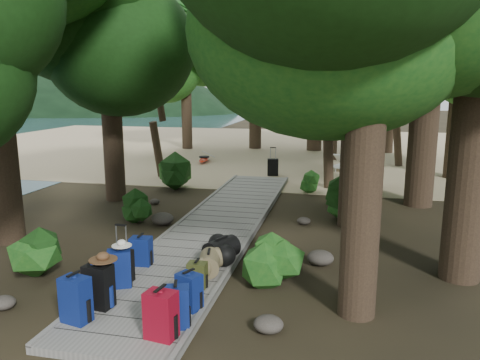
% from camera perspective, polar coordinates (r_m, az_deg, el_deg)
% --- Properties ---
extents(ground, '(120.00, 120.00, 0.00)m').
position_cam_1_polar(ground, '(10.78, -3.91, -7.22)').
color(ground, '#322919').
rests_on(ground, ground).
extents(sand_beach, '(40.00, 22.00, 0.02)m').
position_cam_1_polar(sand_beach, '(26.17, 6.04, 3.86)').
color(sand_beach, tan).
rests_on(sand_beach, ground).
extents(distant_hill, '(32.00, 16.00, 12.00)m').
position_cam_1_polar(distant_hill, '(72.06, -24.27, 7.73)').
color(distant_hill, black).
rests_on(distant_hill, ground).
extents(boardwalk, '(2.00, 12.00, 0.12)m').
position_cam_1_polar(boardwalk, '(11.67, -2.52, -5.41)').
color(boardwalk, gray).
rests_on(boardwalk, ground).
extents(backpack_left_a, '(0.45, 0.36, 0.74)m').
position_cam_1_polar(backpack_left_a, '(7.24, -19.42, -13.32)').
color(backpack_left_a, navy).
rests_on(backpack_left_a, boardwalk).
extents(backpack_left_b, '(0.44, 0.34, 0.75)m').
position_cam_1_polar(backpack_left_b, '(7.57, -16.86, -12.02)').
color(backpack_left_b, black).
rests_on(backpack_left_b, boardwalk).
extents(backpack_left_c, '(0.46, 0.41, 0.71)m').
position_cam_1_polar(backpack_left_c, '(8.21, -14.50, -10.16)').
color(backpack_left_c, navy).
rests_on(backpack_left_c, boardwalk).
extents(backpack_left_d, '(0.41, 0.31, 0.59)m').
position_cam_1_polar(backpack_left_d, '(9.08, -11.97, -8.29)').
color(backpack_left_d, navy).
rests_on(backpack_left_d, boardwalk).
extents(backpack_right_a, '(0.44, 0.35, 0.72)m').
position_cam_1_polar(backpack_right_a, '(6.55, -9.61, -15.64)').
color(backpack_right_a, maroon).
rests_on(backpack_right_a, boardwalk).
extents(backpack_right_b, '(0.43, 0.36, 0.66)m').
position_cam_1_polar(backpack_right_b, '(6.79, -7.79, -14.83)').
color(backpack_right_b, navy).
rests_on(backpack_right_b, boardwalk).
extents(backpack_right_c, '(0.43, 0.38, 0.62)m').
position_cam_1_polar(backpack_right_c, '(7.28, -6.22, -13.12)').
color(backpack_right_c, navy).
rests_on(backpack_right_c, boardwalk).
extents(backpack_right_d, '(0.32, 0.23, 0.48)m').
position_cam_1_polar(backpack_right_d, '(8.00, -5.23, -11.29)').
color(backpack_right_d, '#40441D').
rests_on(backpack_right_d, boardwalk).
extents(duffel_right_khaki, '(0.51, 0.66, 0.39)m').
position_cam_1_polar(duffel_right_khaki, '(8.55, -3.78, -10.03)').
color(duffel_right_khaki, '#786548').
rests_on(duffel_right_khaki, boardwalk).
extents(duffel_right_black, '(0.68, 0.80, 0.43)m').
position_cam_1_polar(duffel_right_black, '(9.15, -2.27, -8.44)').
color(duffel_right_black, black).
rests_on(duffel_right_black, boardwalk).
extents(suitcase_on_boardwalk, '(0.39, 0.26, 0.56)m').
position_cam_1_polar(suitcase_on_boardwalk, '(8.46, -14.10, -10.01)').
color(suitcase_on_boardwalk, black).
rests_on(suitcase_on_boardwalk, boardwalk).
extents(lone_suitcase_on_sand, '(0.45, 0.30, 0.65)m').
position_cam_1_polar(lone_suitcase_on_sand, '(18.09, 4.02, 1.56)').
color(lone_suitcase_on_sand, black).
rests_on(lone_suitcase_on_sand, sand_beach).
extents(hat_brown, '(0.43, 0.43, 0.13)m').
position_cam_1_polar(hat_brown, '(7.42, -16.37, -8.85)').
color(hat_brown, '#51351E').
rests_on(hat_brown, backpack_left_b).
extents(hat_white, '(0.33, 0.33, 0.11)m').
position_cam_1_polar(hat_white, '(8.08, -14.24, -7.41)').
color(hat_white, silver).
rests_on(hat_white, backpack_left_c).
extents(kayak, '(1.18, 3.46, 0.34)m').
position_cam_1_polar(kayak, '(21.35, -4.38, 2.66)').
color(kayak, '#B4220F').
rests_on(kayak, sand_beach).
extents(sun_lounger, '(1.26, 1.87, 0.58)m').
position_cam_1_polar(sun_lounger, '(19.68, 12.30, 2.03)').
color(sun_lounger, silver).
rests_on(sun_lounger, sand_beach).
extents(tree_right_a, '(4.86, 4.86, 8.10)m').
position_cam_1_polar(tree_right_a, '(6.89, 15.62, 16.07)').
color(tree_right_a, black).
rests_on(tree_right_a, ground).
extents(tree_right_c, '(5.52, 5.52, 9.55)m').
position_cam_1_polar(tree_right_c, '(11.67, 14.48, 17.64)').
color(tree_right_c, black).
rests_on(tree_right_c, ground).
extents(tree_right_e, '(4.73, 4.73, 8.52)m').
position_cam_1_polar(tree_right_e, '(16.56, 16.28, 13.84)').
color(tree_right_e, black).
rests_on(tree_right_e, ground).
extents(tree_right_f, '(4.99, 4.99, 8.91)m').
position_cam_1_polar(tree_right_f, '(19.13, 25.46, 13.41)').
color(tree_right_f, black).
rests_on(tree_right_f, ground).
extents(tree_left_c, '(4.95, 4.95, 8.60)m').
position_cam_1_polar(tree_left_c, '(14.53, -15.74, 14.43)').
color(tree_left_c, black).
rests_on(tree_left_c, ground).
extents(tree_back_a, '(5.49, 5.49, 9.50)m').
position_cam_1_polar(tree_back_a, '(25.86, 1.92, 14.35)').
color(tree_back_a, black).
rests_on(tree_back_a, ground).
extents(tree_back_b, '(6.30, 6.30, 11.25)m').
position_cam_1_polar(tree_back_b, '(25.39, 9.40, 16.24)').
color(tree_back_b, black).
rests_on(tree_back_b, ground).
extents(tree_back_c, '(4.44, 4.44, 7.98)m').
position_cam_1_polar(tree_back_c, '(25.32, 18.01, 12.16)').
color(tree_back_c, black).
rests_on(tree_back_c, ground).
extents(tree_back_d, '(4.82, 4.82, 8.04)m').
position_cam_1_polar(tree_back_d, '(25.91, -6.62, 12.66)').
color(tree_back_d, black).
rests_on(tree_back_d, ground).
extents(palm_right_a, '(4.63, 4.63, 7.89)m').
position_cam_1_polar(palm_right_a, '(16.17, 11.84, 12.99)').
color(palm_right_a, '#134112').
rests_on(palm_right_a, ground).
extents(palm_right_b, '(4.35, 4.35, 8.41)m').
position_cam_1_polar(palm_right_b, '(21.44, 19.38, 12.87)').
color(palm_right_b, '#134112').
rests_on(palm_right_b, ground).
extents(palm_right_c, '(4.49, 4.49, 7.14)m').
position_cam_1_polar(palm_right_c, '(22.35, 12.30, 11.53)').
color(palm_right_c, '#134112').
rests_on(palm_right_c, ground).
extents(palm_left_a, '(4.02, 4.02, 6.40)m').
position_cam_1_polar(palm_left_a, '(17.90, -10.61, 10.49)').
color(palm_left_a, '#134112').
rests_on(palm_left_a, ground).
extents(rock_left_a, '(0.38, 0.34, 0.21)m').
position_cam_1_polar(rock_left_a, '(8.43, -26.88, -13.20)').
color(rock_left_a, '#4C473F').
rests_on(rock_left_a, ground).
extents(rock_left_b, '(0.33, 0.30, 0.18)m').
position_cam_1_polar(rock_left_b, '(9.96, -24.92, -9.33)').
color(rock_left_b, '#4C473F').
rests_on(rock_left_b, ground).
extents(rock_left_c, '(0.56, 0.51, 0.31)m').
position_cam_1_polar(rock_left_c, '(11.96, -9.42, -4.67)').
color(rock_left_c, '#4C473F').
rests_on(rock_left_c, ground).
extents(rock_left_d, '(0.29, 0.26, 0.16)m').
position_cam_1_polar(rock_left_d, '(14.05, -10.34, -2.59)').
color(rock_left_d, '#4C473F').
rests_on(rock_left_d, ground).
extents(rock_right_a, '(0.43, 0.39, 0.24)m').
position_cam_1_polar(rock_right_a, '(6.96, 3.49, -17.14)').
color(rock_right_a, '#4C473F').
rests_on(rock_right_a, ground).
extents(rock_right_b, '(0.52, 0.47, 0.29)m').
position_cam_1_polar(rock_right_b, '(9.38, 9.77, -9.32)').
color(rock_right_b, '#4C473F').
rests_on(rock_right_b, ground).
extents(rock_right_c, '(0.34, 0.31, 0.19)m').
position_cam_1_polar(rock_right_c, '(11.94, 7.80, -4.96)').
color(rock_right_c, '#4C473F').
rests_on(rock_right_c, ground).
extents(rock_right_d, '(0.51, 0.46, 0.28)m').
position_cam_1_polar(rock_right_d, '(13.77, 12.75, -2.72)').
color(rock_right_d, '#4C473F').
rests_on(rock_right_d, ground).
extents(shrub_left_a, '(1.05, 1.05, 0.94)m').
position_cam_1_polar(shrub_left_a, '(9.33, -23.62, -8.14)').
color(shrub_left_a, '#164C17').
rests_on(shrub_left_a, ground).
extents(shrub_left_b, '(0.80, 0.80, 0.72)m').
position_cam_1_polar(shrub_left_b, '(12.14, -12.23, -3.53)').
color(shrub_left_b, '#164C17').
rests_on(shrub_left_b, ground).
extents(shrub_left_c, '(1.30, 1.30, 1.17)m').
position_cam_1_polar(shrub_left_c, '(15.83, -7.67, 0.95)').
color(shrub_left_c, '#164C17').
rests_on(shrub_left_c, ground).
extents(shrub_right_a, '(0.94, 0.94, 0.85)m').
position_cam_1_polar(shrub_right_a, '(8.38, 4.09, -9.73)').
color(shrub_right_a, '#164C17').
rests_on(shrub_right_a, ground).
extents(shrub_right_b, '(1.39, 1.39, 1.25)m').
position_cam_1_polar(shrub_right_b, '(12.59, 12.47, -1.77)').
color(shrub_right_b, '#164C17').
rests_on(shrub_right_b, ground).
extents(shrub_right_c, '(0.76, 0.76, 0.69)m').
position_cam_1_polar(shrub_right_c, '(15.42, 8.49, -0.27)').
color(shrub_right_c, '#164C17').
rests_on(shrub_right_c, ground).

